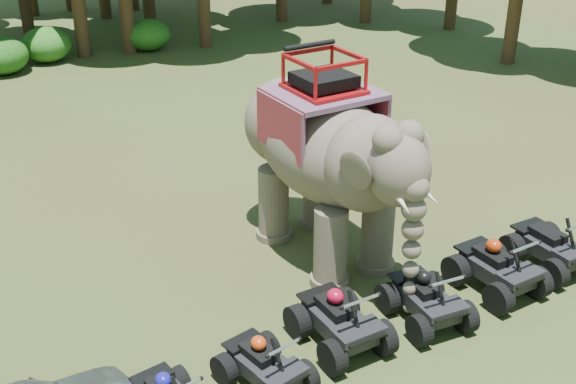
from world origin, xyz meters
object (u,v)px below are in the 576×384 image
atv_1 (264,359)px  atv_3 (427,293)px  elephant (325,158)px  atv_4 (498,261)px  atv_2 (340,314)px  atv_5 (553,240)px

atv_1 → atv_3: atv_3 is taller
elephant → atv_3: size_ratio=3.17×
elephant → atv_4: 4.15m
elephant → atv_4: (2.18, -3.14, -1.63)m
atv_4 → atv_2: bearing=176.6°
elephant → atv_1: size_ratio=3.47×
elephant → atv_5: 5.22m
atv_1 → atv_2: size_ratio=0.86×
atv_4 → atv_3: bearing=-178.4°
atv_3 → atv_4: size_ratio=0.94×
atv_1 → atv_4: 5.53m
atv_2 → atv_5: size_ratio=1.01×
atv_4 → atv_5: atv_4 is taller
atv_4 → atv_5: (1.67, 0.02, -0.01)m
atv_1 → atv_4: (5.53, 0.05, 0.10)m
elephant → atv_2: size_ratio=2.98×
elephant → atv_5: bearing=-38.9°
elephant → atv_1: bearing=-136.4°
elephant → atv_1: (-3.35, -3.18, -1.73)m
elephant → atv_3: (0.23, -3.19, -1.67)m
atv_1 → atv_5: size_ratio=0.87×
atv_5 → atv_4: bearing=-177.2°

